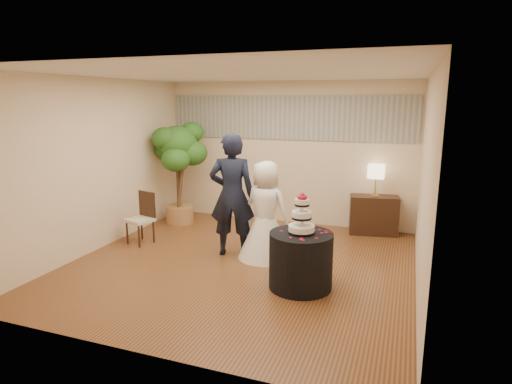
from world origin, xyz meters
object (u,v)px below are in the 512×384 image
at_px(ficus_tree, 178,173).
at_px(wedding_cake, 302,213).
at_px(side_chair, 140,219).
at_px(groom, 232,195).
at_px(bride, 265,210).
at_px(cake_table, 301,260).
at_px(console, 374,215).
at_px(table_lamp, 376,181).

bearing_deg(ficus_tree, wedding_cake, -35.17).
bearing_deg(side_chair, ficus_tree, 106.00).
bearing_deg(groom, bride, 169.27).
bearing_deg(wedding_cake, cake_table, -90.00).
distance_m(cake_table, side_chair, 3.14).
bearing_deg(ficus_tree, bride, -28.96).
bearing_deg(cake_table, bride, 131.46).
xyz_separation_m(groom, side_chair, (-1.71, -0.06, -0.53)).
bearing_deg(cake_table, side_chair, 165.46).
bearing_deg(bride, wedding_cake, 141.11).
height_order(wedding_cake, console, wedding_cake).
distance_m(console, ficus_tree, 3.85).
relative_size(groom, wedding_cake, 3.63).
bearing_deg(table_lamp, groom, -137.36).
xyz_separation_m(wedding_cake, ficus_tree, (-3.04, 2.14, 0.01)).
height_order(groom, console, groom).
relative_size(wedding_cake, ficus_tree, 0.26).
relative_size(bride, ficus_tree, 0.75).
relative_size(groom, bride, 1.27).
height_order(bride, side_chair, bride).
bearing_deg(groom, ficus_tree, -53.63).
relative_size(cake_table, side_chair, 0.94).
height_order(wedding_cake, table_lamp, table_lamp).
bearing_deg(bride, console, -119.78).
height_order(cake_table, side_chair, side_chair).
distance_m(groom, console, 2.84).
bearing_deg(cake_table, console, 75.49).
relative_size(cake_table, wedding_cake, 1.55).
relative_size(console, side_chair, 0.97).
height_order(cake_table, ficus_tree, ficus_tree).
height_order(groom, ficus_tree, ficus_tree).
xyz_separation_m(groom, cake_table, (1.33, -0.85, -0.60)).
bearing_deg(table_lamp, cake_table, -104.51).
distance_m(wedding_cake, console, 2.89).
bearing_deg(console, cake_table, -114.30).
bearing_deg(bride, side_chair, 12.45).
bearing_deg(bride, table_lamp, -119.78).
bearing_deg(wedding_cake, console, 75.49).
height_order(groom, wedding_cake, groom).
bearing_deg(side_chair, wedding_cake, 1.53).
height_order(console, side_chair, side_chair).
distance_m(cake_table, ficus_tree, 3.78).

